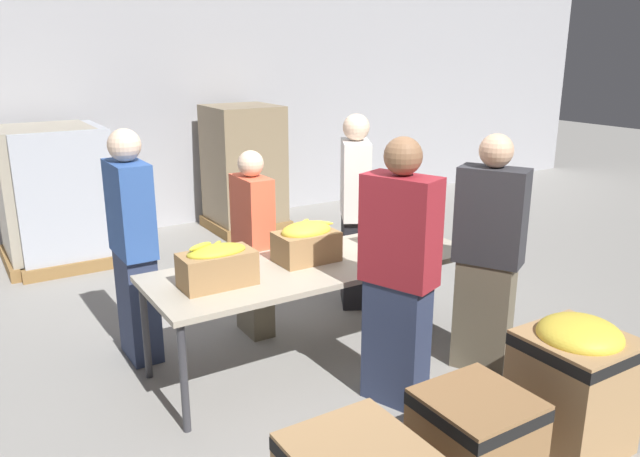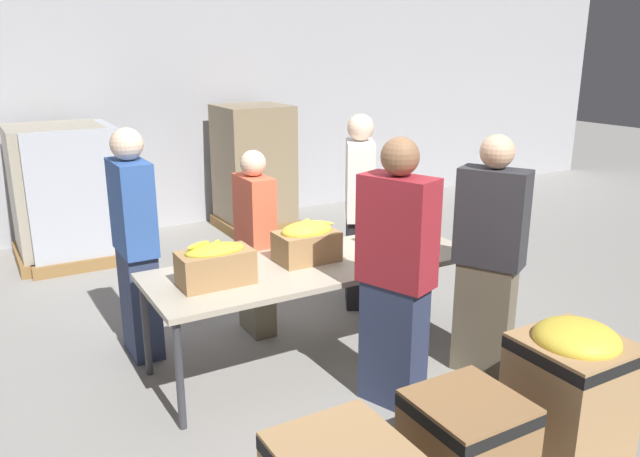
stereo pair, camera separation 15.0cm
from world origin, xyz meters
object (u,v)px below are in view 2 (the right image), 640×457
Objects in this scene: volunteer_4 at (359,213)px; volunteer_0 at (256,245)px; banana_box_2 at (398,229)px; pallet_stack_1 at (254,169)px; banana_box_1 at (307,241)px; volunteer_2 at (136,247)px; donation_bin_1 at (466,444)px; banana_box_0 at (215,264)px; donation_bin_2 at (571,384)px; pallet_stack_2 at (60,195)px; sorting_table at (315,269)px; volunteer_3 at (396,278)px; volunteer_1 at (489,259)px; pallet_stack_0 at (71,195)px.

volunteer_0 is at bearing -55.45° from volunteer_4.
banana_box_2 is 3.48m from pallet_stack_1.
banana_box_2 is at bearing -94.86° from pallet_stack_1.
volunteer_2 is (-1.08, 0.66, -0.05)m from banana_box_1.
volunteer_0 is at bearing 92.89° from donation_bin_1.
volunteer_0 is at bearing 49.28° from banana_box_0.
volunteer_0 is at bearing 110.99° from donation_bin_2.
sorting_table is at bearing -69.66° from pallet_stack_2.
volunteer_3 reaches higher than donation_bin_1.
banana_box_1 is 0.26× the size of volunteer_1.
banana_box_0 is 3.41m from pallet_stack_0.
banana_box_1 reaches higher than donation_bin_1.
sorting_table is 1.41× the size of volunteer_4.
volunteer_1 is (0.97, -0.76, 0.14)m from sorting_table.
sorting_table is 1.38× the size of volunteer_3.
banana_box_1 is at bearing 57.88° from volunteer_2.
banana_box_0 is at bearing 22.43° from volunteer_2.
banana_box_0 is 0.28× the size of volunteer_1.
volunteer_0 reaches higher than banana_box_0.
volunteer_3 reaches higher than pallet_stack_2.
banana_box_2 is 1.03m from volunteer_3.
volunteer_2 is 1.00× the size of volunteer_4.
volunteer_0 is at bearing -7.14° from volunteer_3.
volunteer_0 is 0.94m from volunteer_2.
pallet_stack_1 reaches higher than sorting_table.
donation_bin_2 reaches higher than donation_bin_1.
sorting_table is 0.81m from volunteer_3.
pallet_stack_0 is at bearing -175.84° from pallet_stack_1.
volunteer_1 is 3.04× the size of donation_bin_1.
pallet_stack_1 is (2.25, 0.16, 0.05)m from pallet_stack_0.
banana_box_2 is at bearing 58.32° from volunteer_0.
banana_box_0 is 1.56m from banana_box_2.
banana_box_0 is at bearing 31.28° from volunteer_3.
banana_box_2 is 2.04m from donation_bin_1.
donation_bin_1 is (-0.84, -1.76, -0.59)m from banana_box_2.
pallet_stack_1 is at bearing 85.14° from banana_box_2.
sorting_table is 1.55× the size of pallet_stack_1.
banana_box_0 is 0.33× the size of pallet_stack_2.
banana_box_1 is 2.00m from donation_bin_2.
donation_bin_2 reaches higher than sorting_table.
volunteer_4 reaches higher than pallet_stack_2.
banana_box_0 reaches higher than sorting_table.
volunteer_3 is 4.38m from pallet_stack_1.
donation_bin_2 is 0.51× the size of pallet_stack_1.
banana_box_0 is at bearing 39.33° from volunteer_1.
volunteer_2 is 3.06× the size of donation_bin_1.
banana_box_1 is at bearing 112.72° from donation_bin_2.
volunteer_1 reaches higher than banana_box_0.
pallet_stack_1 is (0.35, 5.22, 0.35)m from donation_bin_2.
banana_box_0 is at bearing -81.91° from pallet_stack_2.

